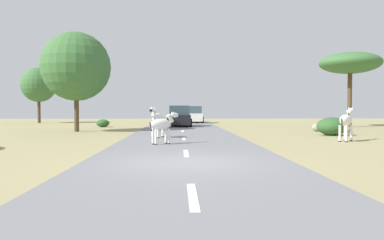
{
  "coord_description": "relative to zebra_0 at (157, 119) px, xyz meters",
  "views": [
    {
      "loc": [
        -0.19,
        -10.24,
        1.56
      ],
      "look_at": [
        0.42,
        6.86,
        1.01
      ],
      "focal_mm": 34.22,
      "sensor_mm": 36.0,
      "label": 1
    }
  ],
  "objects": [
    {
      "name": "ground_plane",
      "position": [
        1.32,
        -8.55,
        -1.02
      ],
      "size": [
        90.0,
        90.0,
        0.0
      ],
      "primitive_type": "plane",
      "color": "#998E60"
    },
    {
      "name": "rock_0",
      "position": [
        10.47,
        5.52,
        -0.74
      ],
      "size": [
        0.77,
        0.63,
        0.55
      ],
      "primitive_type": "ellipsoid",
      "color": "gray",
      "rests_on": "ground_plane"
    },
    {
      "name": "rock_1",
      "position": [
        11.65,
        3.99,
        -0.8
      ],
      "size": [
        0.74,
        0.67,
        0.44
      ],
      "primitive_type": "ellipsoid",
      "color": "gray",
      "rests_on": "ground_plane"
    },
    {
      "name": "bush_0",
      "position": [
        -5.23,
        11.92,
        -0.69
      ],
      "size": [
        1.08,
        0.97,
        0.65
      ],
      "primitive_type": "ellipsoid",
      "color": "#2D5628",
      "rests_on": "ground_plane"
    },
    {
      "name": "tree_3",
      "position": [
        -5.75,
        5.98,
        3.33
      ],
      "size": [
        4.58,
        4.58,
        6.64
      ],
      "color": "#4C3823",
      "rests_on": "ground_plane"
    },
    {
      "name": "zebra_0",
      "position": [
        0.0,
        0.0,
        0.0
      ],
      "size": [
        0.76,
        1.68,
        1.62
      ],
      "rotation": [
        0.0,
        0.0,
        2.86
      ],
      "color": "silver",
      "rests_on": "road"
    },
    {
      "name": "tree_4",
      "position": [
        15.38,
        11.27,
        4.28
      ],
      "size": [
        4.98,
        4.98,
        6.2
      ],
      "color": "#4C3823",
      "rests_on": "ground_plane"
    },
    {
      "name": "bush_1",
      "position": [
        9.95,
        1.96,
        -0.5
      ],
      "size": [
        1.74,
        1.56,
        1.04
      ],
      "primitive_type": "ellipsoid",
      "color": "#2D5628",
      "rests_on": "ground_plane"
    },
    {
      "name": "car_0",
      "position": [
        2.66,
        20.05,
        -0.17
      ],
      "size": [
        2.05,
        4.36,
        1.74
      ],
      "rotation": [
        0.0,
        0.0,
        -0.01
      ],
      "color": "white",
      "rests_on": "road"
    },
    {
      "name": "tree_1",
      "position": [
        -13.83,
        20.8,
        3.04
      ],
      "size": [
        3.68,
        3.68,
        5.91
      ],
      "color": "#4C3823",
      "rests_on": "ground_plane"
    },
    {
      "name": "lane_markings",
      "position": [
        1.37,
        -9.55,
        -0.96
      ],
      "size": [
        0.16,
        56.0,
        0.01
      ],
      "color": "silver",
      "rests_on": "road"
    },
    {
      "name": "zebra_2",
      "position": [
        9.03,
        -1.82,
        -0.04
      ],
      "size": [
        1.34,
        1.43,
        1.64
      ],
      "rotation": [
        0.0,
        0.0,
        5.55
      ],
      "color": "silver",
      "rests_on": "ground_plane"
    },
    {
      "name": "zebra_3",
      "position": [
        0.43,
        -3.37,
        -0.14
      ],
      "size": [
        1.32,
        0.98,
        1.39
      ],
      "rotation": [
        0.0,
        0.0,
        5.28
      ],
      "color": "silver",
      "rests_on": "road"
    },
    {
      "name": "car_1",
      "position": [
        1.16,
        12.1,
        -0.17
      ],
      "size": [
        2.03,
        4.34,
        1.74
      ],
      "rotation": [
        0.0,
        0.0,
        -0.0
      ],
      "color": "black",
      "rests_on": "road"
    },
    {
      "name": "road",
      "position": [
        1.37,
        -8.55,
        -0.99
      ],
      "size": [
        6.0,
        64.0,
        0.05
      ],
      "primitive_type": "cube",
      "color": "slate",
      "rests_on": "ground_plane"
    }
  ]
}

